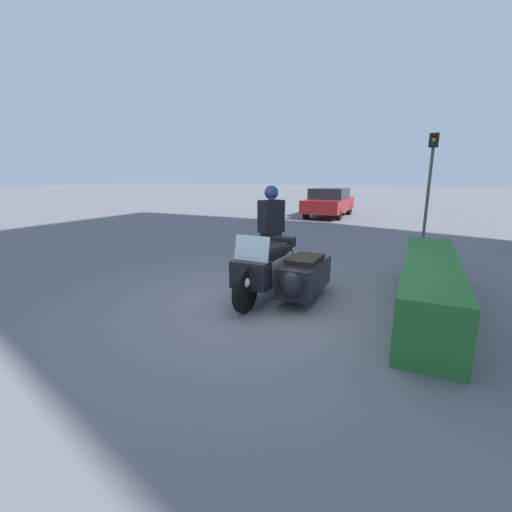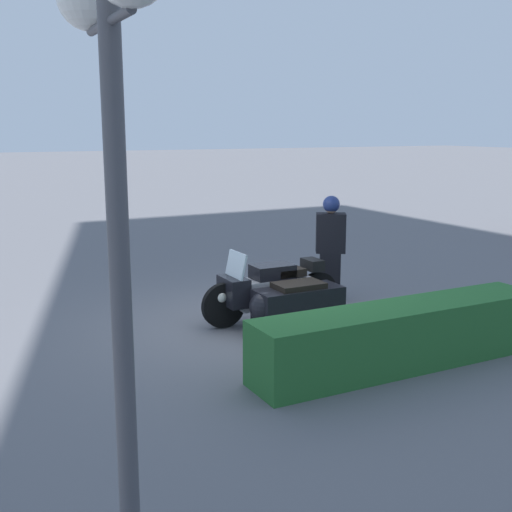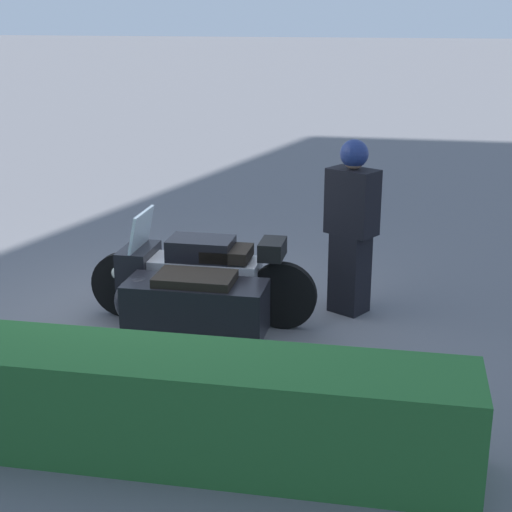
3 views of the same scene
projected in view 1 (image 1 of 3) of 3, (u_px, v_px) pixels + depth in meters
ground_plane at (262, 304)px, 5.69m from camera, size 160.00×160.00×0.00m
police_motorcycle at (284, 272)px, 5.85m from camera, size 2.43×1.23×1.18m
officer_rider at (271, 227)px, 7.47m from camera, size 0.60×0.53×1.89m
hedge_bush_curbside at (429, 284)px, 5.42m from camera, size 4.23×0.78×0.81m
traffic_light_far at (430, 173)px, 10.15m from camera, size 0.23×0.26×3.30m
parked_car_background at (329, 202)px, 17.94m from camera, size 4.49×1.89×1.48m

